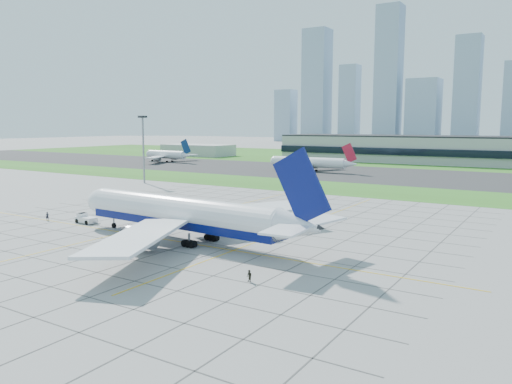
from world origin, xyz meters
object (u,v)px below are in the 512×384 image
Objects in this scene: crew_near at (47,216)px; distant_jet_0 at (167,155)px; crew_far at (249,276)px; airliner at (183,214)px; light_mast at (143,141)px; pushback_tug at (85,219)px; distant_jet_1 at (310,162)px.

distant_jet_0 is at bearing 87.93° from crew_near.
crew_near is at bearing -170.50° from crew_far.
distant_jet_0 is (-166.07, 166.47, 3.60)m from crew_far.
crew_far is (24.78, -14.75, -4.25)m from airliner.
light_mast is at bearing 142.25° from airliner.
pushback_tug is at bearing -175.13° from crew_far.
crew_far is at bearing -38.82° from light_mast.
airliner reaches higher than distant_jet_0.
airliner is at bearing -73.42° from distant_jet_1.
airliner reaches higher than pushback_tug.
light_mast is 0.60× the size of distant_jet_1.
pushback_tug is at bearing -21.28° from crew_near.
airliner is 34.25× the size of crew_far.
airliner is at bearing 170.61° from crew_far.
distant_jet_0 is (-100.69, 152.72, 3.50)m from crew_near.
airliner is 7.66× the size of pushback_tug.
airliner is (75.37, -65.83, -11.05)m from light_mast.
distant_jet_1 is (-66.97, 156.50, 3.61)m from crew_far.
distant_jet_1 is (-11.83, 140.16, 3.52)m from pushback_tug.
distant_jet_0 is at bearing 136.35° from airliner.
crew_near reaches higher than crew_far.
light_mast is 76.85m from crew_near.
light_mast is 14.55× the size of crew_far.
crew_far is (65.38, -13.75, -0.10)m from crew_near.
pushback_tug is at bearing -85.18° from distant_jet_1.
light_mast reaches higher than crew_near.
light_mast reaches higher than distant_jet_1.
crew_far is at bearing -66.83° from distant_jet_1.
pushback_tug reaches higher than crew_near.
pushback_tug is 0.18× the size of distant_jet_0.
pushback_tug is at bearing -179.61° from airliner.
crew_far is 0.04× the size of distant_jet_0.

